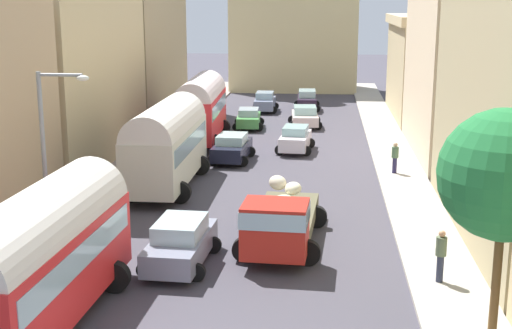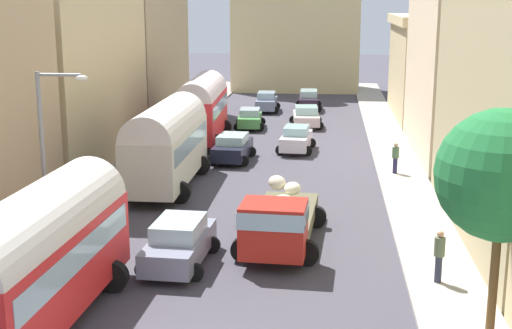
{
  "view_description": "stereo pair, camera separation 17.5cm",
  "coord_description": "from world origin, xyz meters",
  "views": [
    {
      "loc": [
        3.18,
        -14.63,
        9.04
      ],
      "look_at": [
        0.0,
        17.89,
        1.34
      ],
      "focal_mm": 49.57,
      "sensor_mm": 36.0,
      "label": 1
    },
    {
      "loc": [
        3.35,
        -14.61,
        9.04
      ],
      "look_at": [
        0.0,
        17.89,
        1.34
      ],
      "focal_mm": 49.57,
      "sensor_mm": 36.0,
      "label": 2
    }
  ],
  "objects": [
    {
      "name": "ground_plane",
      "position": [
        0.0,
        27.0,
        0.0
      ],
      "size": [
        154.0,
        154.0,
        0.0
      ],
      "primitive_type": "plane",
      "color": "#403D46"
    },
    {
      "name": "sidewalk_left",
      "position": [
        -7.25,
        27.0,
        0.07
      ],
      "size": [
        2.5,
        70.0,
        0.14
      ],
      "primitive_type": "cube",
      "color": "gray",
      "rests_on": "ground"
    },
    {
      "name": "sidewalk_right",
      "position": [
        7.25,
        27.0,
        0.07
      ],
      "size": [
        2.5,
        70.0,
        0.14
      ],
      "primitive_type": "cube",
      "color": "#A39D91",
      "rests_on": "ground"
    },
    {
      "name": "building_left_2",
      "position": [
        -10.61,
        23.33,
        5.95
      ],
      "size": [
        4.23,
        14.44,
        11.9
      ],
      "color": "beige",
      "rests_on": "ground"
    },
    {
      "name": "building_left_3",
      "position": [
        -10.73,
        37.8,
        6.21
      ],
      "size": [
        4.9,
        13.91,
        12.36
      ],
      "color": "tan",
      "rests_on": "ground"
    },
    {
      "name": "building_right_2",
      "position": [
        10.98,
        27.34,
        6.81
      ],
      "size": [
        4.96,
        13.03,
        13.63
      ],
      "color": "beige",
      "rests_on": "ground"
    },
    {
      "name": "building_right_3",
      "position": [
        11.38,
        41.04,
        3.93
      ],
      "size": [
        6.33,
        13.21,
        7.8
      ],
      "color": "#C9B384",
      "rests_on": "ground"
    },
    {
      "name": "distant_church",
      "position": [
        0.0,
        56.39,
        7.24
      ],
      "size": [
        12.44,
        6.07,
        19.46
      ],
      "color": "#D1BE88",
      "rests_on": "ground"
    },
    {
      "name": "parked_bus_0",
      "position": [
        -4.52,
        3.07,
        2.22
      ],
      "size": [
        3.48,
        8.52,
        4.02
      ],
      "color": "red",
      "rests_on": "ground"
    },
    {
      "name": "parked_bus_1",
      "position": [
        -4.39,
        18.27,
        2.31
      ],
      "size": [
        3.34,
        8.6,
        4.18
      ],
      "color": "beige",
      "rests_on": "ground"
    },
    {
      "name": "parked_bus_2",
      "position": [
        -4.68,
        29.54,
        2.36
      ],
      "size": [
        3.46,
        8.55,
        4.24
      ],
      "color": "red",
      "rests_on": "ground"
    },
    {
      "name": "cargo_truck_0",
      "position": [
        1.67,
        9.88,
        1.18
      ],
      "size": [
        3.33,
        7.13,
        2.28
      ],
      "color": "#B02218",
      "rests_on": "ground"
    },
    {
      "name": "car_0",
      "position": [
        1.48,
        27.24,
        0.78
      ],
      "size": [
        2.36,
        3.89,
        1.55
      ],
      "color": "silver",
      "rests_on": "ground"
    },
    {
      "name": "car_1",
      "position": [
        1.79,
        35.77,
        0.75
      ],
      "size": [
        2.56,
        3.98,
        1.5
      ],
      "color": "silver",
      "rests_on": "ground"
    },
    {
      "name": "car_2",
      "position": [
        1.73,
        43.78,
        0.82
      ],
      "size": [
        2.23,
        4.42,
        1.64
      ],
      "color": "#26192C",
      "rests_on": "ground"
    },
    {
      "name": "car_3",
      "position": [
        -1.66,
        8.11,
        0.82
      ],
      "size": [
        2.47,
        4.37,
        1.64
      ],
      "color": "gray",
      "rests_on": "ground"
    },
    {
      "name": "car_4",
      "position": [
        -2.0,
        24.28,
        0.78
      ],
      "size": [
        2.46,
        4.12,
        1.54
      ],
      "color": "#1B1D2F",
      "rests_on": "ground"
    },
    {
      "name": "car_5",
      "position": [
        -2.17,
        34.69,
        0.72
      ],
      "size": [
        2.28,
        3.76,
        1.42
      ],
      "color": "#489949",
      "rests_on": "ground"
    },
    {
      "name": "car_6",
      "position": [
        -1.67,
        42.47,
        0.8
      ],
      "size": [
        2.17,
        3.69,
        1.61
      ],
      "color": "slate",
      "rests_on": "ground"
    },
    {
      "name": "pedestrian_0",
      "position": [
        6.9,
        21.74,
        1.01
      ],
      "size": [
        0.5,
        0.5,
        1.77
      ],
      "color": "#282449",
      "rests_on": "ground"
    },
    {
      "name": "pedestrian_1",
      "position": [
        6.99,
        7.13,
        1.08
      ],
      "size": [
        0.45,
        0.45,
        1.88
      ],
      "color": "#2D3144",
      "rests_on": "ground"
    },
    {
      "name": "streetlamp_near",
      "position": [
        -6.25,
        8.5,
        3.96
      ],
      "size": [
        1.84,
        0.28,
        6.62
      ],
      "color": "gray",
      "rests_on": "ground"
    },
    {
      "name": "roadside_tree_0",
      "position": [
        7.9,
        3.72,
        4.55
      ],
      "size": [
        3.52,
        3.52,
        6.33
      ],
      "color": "brown",
      "rests_on": "ground"
    }
  ]
}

